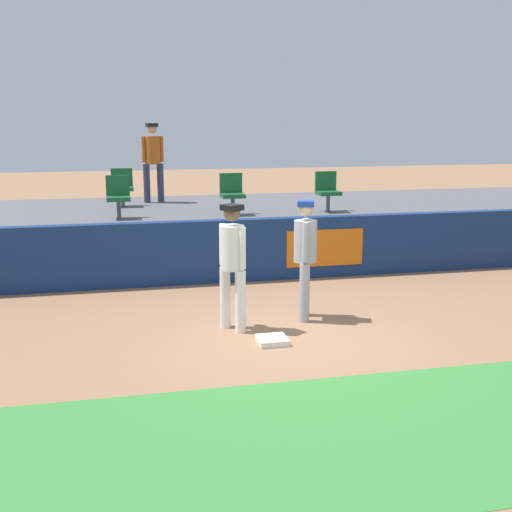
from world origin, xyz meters
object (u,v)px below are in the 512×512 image
object	(u,v)px
seat_back_left	(122,185)
seat_front_left	(118,194)
player_runner_visitor	(305,251)
spectator_hooded	(153,157)
seat_front_right	(327,189)
seat_front_center	(232,192)
first_base	(272,340)
player_fielder_home	(232,258)

from	to	relation	value
seat_back_left	seat_front_left	bearing A→B (deg)	-93.89
player_runner_visitor	spectator_hooded	bearing A→B (deg)	-146.16
seat_front_right	seat_front_center	world-z (taller)	same
player_runner_visitor	seat_front_right	xyz separation A→B (m)	(1.68, 3.94, 0.47)
seat_back_left	seat_front_right	bearing A→B (deg)	-23.21
first_base	seat_front_right	world-z (taller)	seat_front_right
first_base	player_runner_visitor	bearing A→B (deg)	52.62
player_fielder_home	spectator_hooded	xyz separation A→B (m)	(-0.62, 6.56, 1.05)
seat_back_left	player_runner_visitor	bearing A→B (deg)	-66.34
seat_front_left	spectator_hooded	bearing A→B (deg)	69.89
player_runner_visitor	seat_back_left	distance (m)	6.28
player_fielder_home	player_runner_visitor	world-z (taller)	player_fielder_home
first_base	seat_back_left	size ratio (longest dim) A/B	0.48
seat_front_right	spectator_hooded	size ratio (longest dim) A/B	0.46
player_fielder_home	player_runner_visitor	bearing A→B (deg)	71.99
seat_front_left	seat_front_right	size ratio (longest dim) A/B	1.00
seat_back_left	seat_front_right	xyz separation A→B (m)	(4.20, -1.80, -0.00)
first_base	seat_back_left	distance (m)	7.10
player_fielder_home	seat_front_left	world-z (taller)	seat_front_left
seat_front_left	spectator_hooded	size ratio (longest dim) A/B	0.46
player_runner_visitor	seat_front_left	distance (m)	4.76
player_fielder_home	seat_back_left	bearing A→B (deg)	160.93
first_base	player_runner_visitor	distance (m)	1.59
spectator_hooded	seat_front_center	bearing A→B (deg)	111.58
seat_front_center	player_runner_visitor	bearing A→B (deg)	-84.77
player_runner_visitor	seat_front_right	size ratio (longest dim) A/B	2.14
player_runner_visitor	seat_back_left	bearing A→B (deg)	-138.33
player_runner_visitor	spectator_hooded	world-z (taller)	spectator_hooded
seat_back_left	seat_front_center	world-z (taller)	same
first_base	seat_front_center	distance (m)	5.15
seat_front_center	spectator_hooded	size ratio (longest dim) A/B	0.46
seat_front_right	seat_front_center	xyz separation A→B (m)	(-2.04, 0.00, 0.00)
player_runner_visitor	seat_front_right	bearing A→B (deg)	174.87
player_fielder_home	seat_front_right	distance (m)	5.11
first_base	seat_front_right	xyz separation A→B (m)	(2.43, 4.92, 1.47)
seat_front_left	seat_front_right	xyz separation A→B (m)	(4.32, 0.00, 0.00)
spectator_hooded	seat_front_left	bearing A→B (deg)	60.22
seat_back_left	spectator_hooded	xyz separation A→B (m)	(0.73, 0.54, 0.58)
player_fielder_home	spectator_hooded	distance (m)	6.67
seat_front_left	seat_front_right	bearing A→B (deg)	0.00
seat_front_left	seat_back_left	bearing A→B (deg)	86.11
first_base	player_fielder_home	distance (m)	1.29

